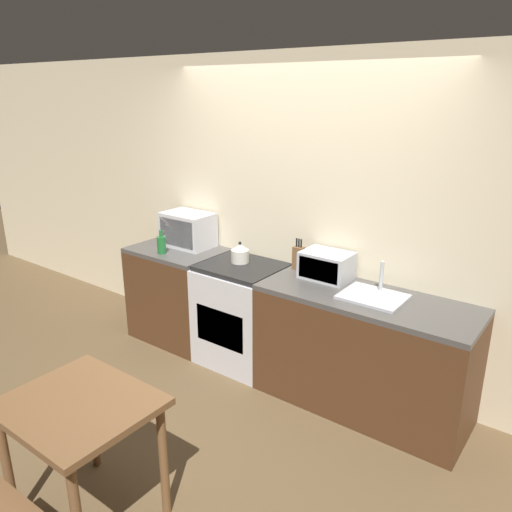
{
  "coord_description": "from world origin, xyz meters",
  "views": [
    {
      "loc": [
        2.09,
        -2.42,
        2.3
      ],
      "look_at": [
        -0.14,
        0.59,
        1.05
      ],
      "focal_mm": 35.0,
      "sensor_mm": 36.0,
      "label": 1
    }
  ],
  "objects_px": {
    "microwave": "(188,230)",
    "dining_table": "(80,421)",
    "stove_range": "(242,314)",
    "kettle": "(240,253)",
    "bottle": "(161,244)",
    "toaster_oven": "(326,265)"
  },
  "relations": [
    {
      "from": "microwave",
      "to": "dining_table",
      "type": "height_order",
      "value": "microwave"
    },
    {
      "from": "stove_range",
      "to": "kettle",
      "type": "bearing_deg",
      "value": 139.44
    },
    {
      "from": "kettle",
      "to": "dining_table",
      "type": "xyz_separation_m",
      "value": [
        0.44,
        -1.92,
        -0.34
      ]
    },
    {
      "from": "stove_range",
      "to": "dining_table",
      "type": "distance_m",
      "value": 1.92
    },
    {
      "from": "kettle",
      "to": "dining_table",
      "type": "distance_m",
      "value": 2.0
    },
    {
      "from": "dining_table",
      "to": "bottle",
      "type": "bearing_deg",
      "value": 124.38
    },
    {
      "from": "bottle",
      "to": "dining_table",
      "type": "distance_m",
      "value": 2.08
    },
    {
      "from": "kettle",
      "to": "toaster_oven",
      "type": "distance_m",
      "value": 0.78
    },
    {
      "from": "microwave",
      "to": "bottle",
      "type": "distance_m",
      "value": 0.32
    },
    {
      "from": "bottle",
      "to": "dining_table",
      "type": "xyz_separation_m",
      "value": [
        1.16,
        -1.69,
        -0.35
      ]
    },
    {
      "from": "toaster_oven",
      "to": "dining_table",
      "type": "relative_size",
      "value": 0.5
    },
    {
      "from": "bottle",
      "to": "toaster_oven",
      "type": "height_order",
      "value": "bottle"
    },
    {
      "from": "kettle",
      "to": "dining_table",
      "type": "height_order",
      "value": "kettle"
    },
    {
      "from": "stove_range",
      "to": "toaster_oven",
      "type": "height_order",
      "value": "toaster_oven"
    },
    {
      "from": "stove_range",
      "to": "dining_table",
      "type": "height_order",
      "value": "stove_range"
    },
    {
      "from": "stove_range",
      "to": "toaster_oven",
      "type": "relative_size",
      "value": 2.36
    },
    {
      "from": "stove_range",
      "to": "microwave",
      "type": "distance_m",
      "value": 0.97
    },
    {
      "from": "dining_table",
      "to": "stove_range",
      "type": "bearing_deg",
      "value": 101.54
    },
    {
      "from": "microwave",
      "to": "toaster_oven",
      "type": "relative_size",
      "value": 1.22
    },
    {
      "from": "kettle",
      "to": "bottle",
      "type": "bearing_deg",
      "value": -162.27
    },
    {
      "from": "kettle",
      "to": "toaster_oven",
      "type": "height_order",
      "value": "toaster_oven"
    },
    {
      "from": "microwave",
      "to": "bottle",
      "type": "relative_size",
      "value": 2.15
    }
  ]
}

